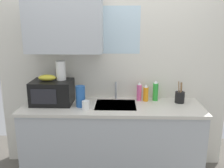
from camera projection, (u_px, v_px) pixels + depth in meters
kitchen_wall_assembly at (104, 61)px, 3.00m from camera, size 2.82×0.42×2.50m
counter_unit at (112, 140)px, 2.93m from camera, size 2.05×0.63×0.90m
sink_faucet at (116, 91)px, 3.02m from camera, size 0.03×0.03×0.21m
microwave at (52, 92)px, 2.85m from camera, size 0.46×0.35×0.27m
banana_bunch at (47, 78)px, 2.81m from camera, size 0.20×0.11×0.07m
paper_towel_roll at (61, 70)px, 2.83m from camera, size 0.11×0.11×0.22m
dish_soap_bottle_pink at (139, 92)px, 2.97m from camera, size 0.06×0.06×0.23m
dish_soap_bottle_orange at (146, 93)px, 2.94m from camera, size 0.06×0.06×0.20m
dish_soap_bottle_green at (155, 91)px, 2.96m from camera, size 0.06×0.06×0.25m
cereal_canister at (80, 96)px, 2.75m from camera, size 0.10×0.10×0.24m
mug_white at (86, 105)px, 2.68m from camera, size 0.08×0.08×0.09m
utensil_crock at (180, 97)px, 2.89m from camera, size 0.11×0.11×0.25m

